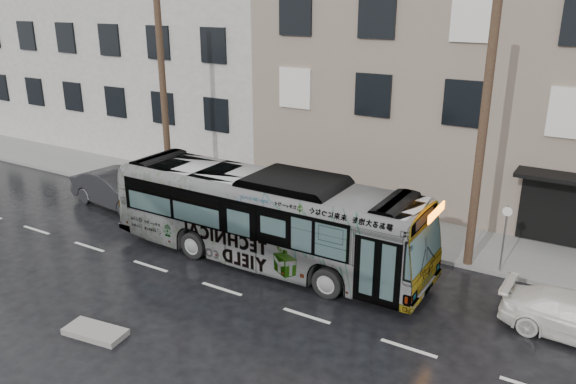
# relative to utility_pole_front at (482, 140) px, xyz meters

# --- Properties ---
(ground) EXTENTS (120.00, 120.00, 0.00)m
(ground) POSITION_rel_utility_pole_front_xyz_m (-6.50, -3.30, -4.65)
(ground) COLOR black
(ground) RESTS_ON ground
(sidewalk) EXTENTS (90.00, 3.60, 0.15)m
(sidewalk) POSITION_rel_utility_pole_front_xyz_m (-6.50, 1.60, -4.58)
(sidewalk) COLOR gray
(sidewalk) RESTS_ON ground
(building_taupe) EXTENTS (20.00, 12.00, 11.00)m
(building_taupe) POSITION_rel_utility_pole_front_xyz_m (-1.50, 9.40, 0.85)
(building_taupe) COLOR gray
(building_taupe) RESTS_ON ground
(building_grey) EXTENTS (26.00, 15.00, 16.00)m
(building_grey) POSITION_rel_utility_pole_front_xyz_m (-24.50, 10.90, 3.35)
(building_grey) COLOR beige
(building_grey) RESTS_ON ground
(utility_pole_front) EXTENTS (0.30, 0.30, 9.00)m
(utility_pole_front) POSITION_rel_utility_pole_front_xyz_m (0.00, 0.00, 0.00)
(utility_pole_front) COLOR brown
(utility_pole_front) RESTS_ON sidewalk
(utility_pole_rear) EXTENTS (0.30, 0.30, 9.00)m
(utility_pole_rear) POSITION_rel_utility_pole_front_xyz_m (-14.00, 0.00, 0.00)
(utility_pole_rear) COLOR brown
(utility_pole_rear) RESTS_ON sidewalk
(sign_post) EXTENTS (0.06, 0.06, 2.40)m
(sign_post) POSITION_rel_utility_pole_front_xyz_m (1.10, 0.00, -3.30)
(sign_post) COLOR slate
(sign_post) RESTS_ON sidewalk
(bus) EXTENTS (12.09, 2.89, 3.36)m
(bus) POSITION_rel_utility_pole_front_xyz_m (-6.45, -3.23, -2.97)
(bus) COLOR #B2B2B2
(bus) RESTS_ON ground
(dark_sedan) EXTENTS (5.16, 2.31, 1.65)m
(dark_sedan) POSITION_rel_utility_pole_front_xyz_m (-15.31, -2.02, -3.83)
(dark_sedan) COLOR black
(dark_sedan) RESTS_ON ground
(slush_pile) EXTENTS (1.89, 1.04, 0.18)m
(slush_pile) POSITION_rel_utility_pole_front_xyz_m (-7.96, -9.77, -4.56)
(slush_pile) COLOR #9F9D97
(slush_pile) RESTS_ON ground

